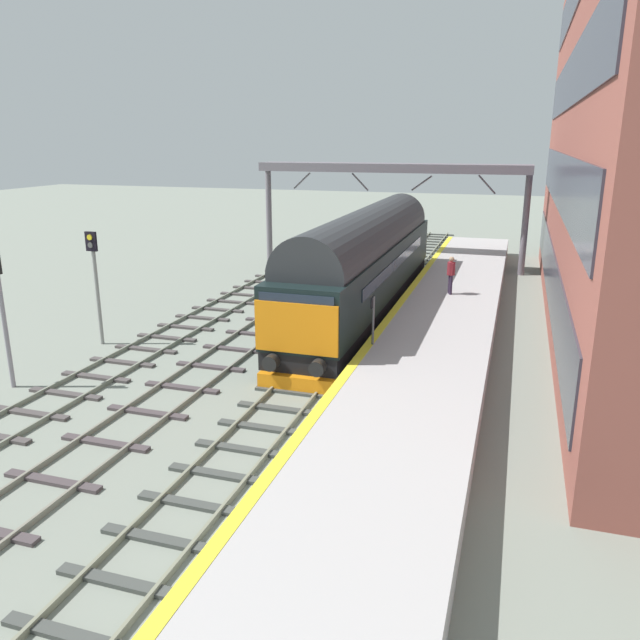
{
  "coord_description": "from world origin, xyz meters",
  "views": [
    {
      "loc": [
        6.1,
        -21.74,
        7.49
      ],
      "look_at": [
        0.2,
        -3.1,
        1.81
      ],
      "focal_mm": 35.01,
      "sensor_mm": 36.0,
      "label": 1
    }
  ],
  "objects_px": {
    "signal_post_mid": "(1,303)",
    "waiting_passenger": "(451,272)",
    "platform_number_sign": "(373,312)",
    "signal_post_far": "(95,275)",
    "diesel_locomotive": "(366,261)"
  },
  "relations": [
    {
      "from": "signal_post_mid",
      "to": "waiting_passenger",
      "type": "height_order",
      "value": "signal_post_mid"
    },
    {
      "from": "platform_number_sign",
      "to": "signal_post_far",
      "type": "bearing_deg",
      "value": -179.45
    },
    {
      "from": "signal_post_mid",
      "to": "waiting_passenger",
      "type": "relative_size",
      "value": 2.65
    },
    {
      "from": "diesel_locomotive",
      "to": "signal_post_mid",
      "type": "bearing_deg",
      "value": -127.31
    },
    {
      "from": "signal_post_mid",
      "to": "diesel_locomotive",
      "type": "bearing_deg",
      "value": 52.69
    },
    {
      "from": "signal_post_far",
      "to": "platform_number_sign",
      "type": "bearing_deg",
      "value": 0.55
    },
    {
      "from": "signal_post_far",
      "to": "waiting_passenger",
      "type": "relative_size",
      "value": 2.61
    },
    {
      "from": "signal_post_far",
      "to": "signal_post_mid",
      "type": "bearing_deg",
      "value": -90.0
    },
    {
      "from": "signal_post_far",
      "to": "diesel_locomotive",
      "type": "bearing_deg",
      "value": 38.26
    },
    {
      "from": "waiting_passenger",
      "to": "platform_number_sign",
      "type": "bearing_deg",
      "value": 146.15
    },
    {
      "from": "signal_post_far",
      "to": "platform_number_sign",
      "type": "distance_m",
      "value": 10.49
    },
    {
      "from": "diesel_locomotive",
      "to": "waiting_passenger",
      "type": "distance_m",
      "value": 3.73
    },
    {
      "from": "signal_post_mid",
      "to": "signal_post_far",
      "type": "distance_m",
      "value": 4.51
    },
    {
      "from": "signal_post_mid",
      "to": "signal_post_far",
      "type": "relative_size",
      "value": 1.02
    },
    {
      "from": "signal_post_mid",
      "to": "waiting_passenger",
      "type": "xyz_separation_m",
      "value": [
        12.13,
        12.44,
        -0.73
      ]
    }
  ]
}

